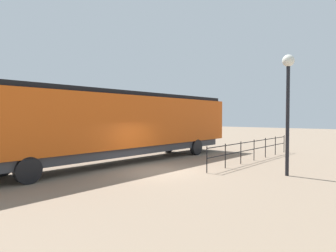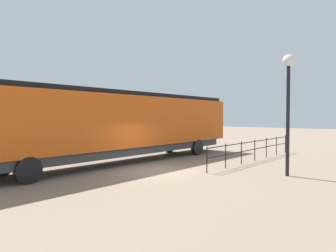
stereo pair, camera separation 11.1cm
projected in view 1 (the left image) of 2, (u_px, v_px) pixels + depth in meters
name	position (u px, v px, depth m)	size (l,w,h in m)	color
ground_plane	(158.00, 171.00, 15.06)	(120.00, 120.00, 0.00)	#84705B
locomotive	(127.00, 123.00, 17.91)	(2.85, 18.60, 4.11)	#D15114
lamp_post	(288.00, 88.00, 13.71)	(0.54, 0.54, 5.51)	black
platform_fence	(254.00, 147.00, 18.57)	(0.05, 10.79, 1.29)	black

